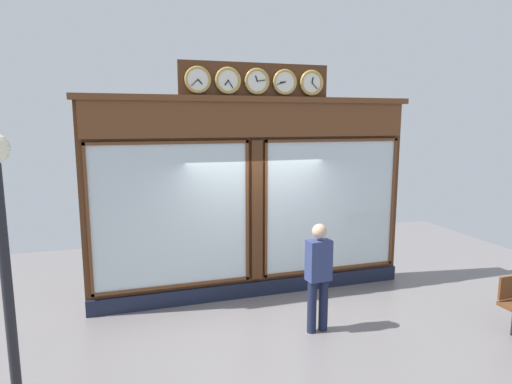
% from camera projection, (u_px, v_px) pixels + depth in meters
% --- Properties ---
extents(ground_plane, '(14.00, 14.00, 0.00)m').
position_uv_depth(ground_plane, '(323.00, 381.00, 5.42)').
color(ground_plane, slate).
extents(shop_facade, '(6.00, 0.42, 4.17)m').
position_uv_depth(shop_facade, '(254.00, 196.00, 7.87)').
color(shop_facade, '#4C2B16').
rests_on(shop_facade, ground_plane).
extents(pedestrian, '(0.38, 0.25, 1.69)m').
position_uv_depth(pedestrian, '(318.00, 273.00, 6.56)').
color(pedestrian, '#191E38').
rests_on(pedestrian, ground_plane).
extents(street_lamp, '(0.28, 0.28, 3.09)m').
position_uv_depth(street_lamp, '(3.00, 240.00, 4.11)').
color(street_lamp, black).
rests_on(street_lamp, ground_plane).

